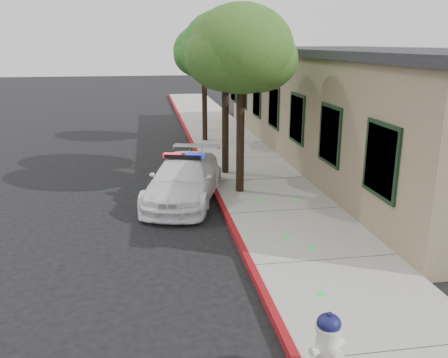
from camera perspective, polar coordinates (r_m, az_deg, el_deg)
ground at (r=9.66m, az=2.98°, el=-11.19°), size 120.00×120.00×0.00m
sidewalk at (r=12.67m, az=7.21°, el=-4.10°), size 3.20×60.00×0.15m
red_curb at (r=12.34m, az=0.31°, el=-4.51°), size 0.14×60.00×0.16m
clapboard_building at (r=19.51m, az=17.01°, el=8.68°), size 7.30×20.89×4.24m
police_car at (r=13.64m, az=-4.85°, el=-0.03°), size 2.95×4.74×1.40m
fire_hydrant at (r=6.73m, az=12.46°, el=-18.92°), size 0.53×0.46×0.92m
street_tree_near at (r=13.52m, az=2.12°, el=14.97°), size 3.22×2.93×5.37m
street_tree_mid at (r=15.68m, az=0.21°, el=15.25°), size 3.03×2.80×5.35m
street_tree_far at (r=21.24m, az=-2.34°, el=14.89°), size 2.82×2.68×5.08m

